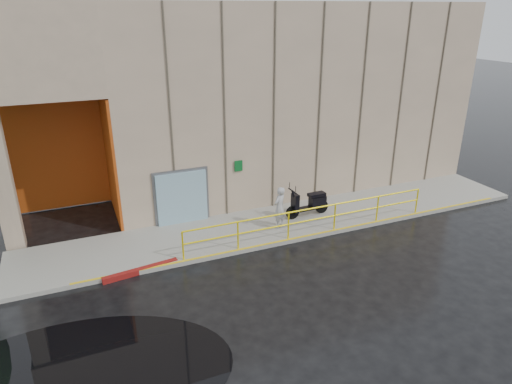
# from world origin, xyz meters

# --- Properties ---
(ground) EXTENTS (120.00, 120.00, 0.00)m
(ground) POSITION_xyz_m (0.00, 0.00, 0.00)
(ground) COLOR black
(ground) RESTS_ON ground
(sidewalk) EXTENTS (20.00, 3.00, 0.15)m
(sidewalk) POSITION_xyz_m (4.00, 4.50, 0.07)
(sidewalk) COLOR gray
(sidewalk) RESTS_ON ground
(building) EXTENTS (20.00, 10.17, 8.00)m
(building) POSITION_xyz_m (5.10, 10.98, 4.21)
(building) COLOR tan
(building) RESTS_ON ground
(guardrail) EXTENTS (9.56, 0.06, 1.03)m
(guardrail) POSITION_xyz_m (4.25, 3.15, 0.68)
(guardrail) COLOR yellow
(guardrail) RESTS_ON sidewalk
(person) EXTENTS (0.69, 0.62, 1.59)m
(person) POSITION_xyz_m (3.39, 4.09, 0.95)
(person) COLOR #A5A4A9
(person) RESTS_ON sidewalk
(scooter) EXTENTS (1.88, 0.67, 1.44)m
(scooter) POSITION_xyz_m (4.87, 4.56, 0.98)
(scooter) COLOR black
(scooter) RESTS_ON sidewalk
(red_curb) EXTENTS (2.40, 0.49, 0.18)m
(red_curb) POSITION_xyz_m (-1.90, 3.10, 0.09)
(red_curb) COLOR maroon
(red_curb) RESTS_ON ground
(puddle) EXTENTS (7.75, 5.47, 0.01)m
(puddle) POSITION_xyz_m (-4.01, -0.84, 0.00)
(puddle) COLOR black
(puddle) RESTS_ON ground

